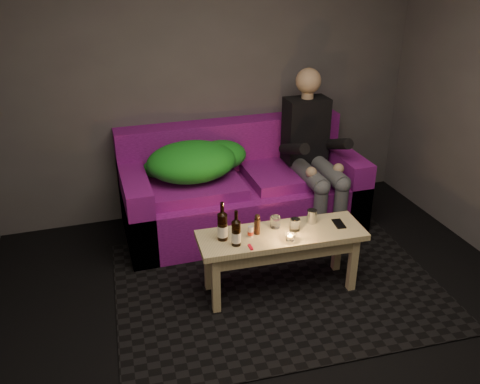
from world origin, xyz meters
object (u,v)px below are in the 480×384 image
Objects in this scene: beer_bottle_a at (222,226)px; beer_bottle_b at (236,233)px; person at (313,149)px; coffee_table at (281,243)px; steel_cup at (312,216)px; sofa at (241,191)px.

beer_bottle_a is 1.10× the size of beer_bottle_b.
coffee_table is at bearing -125.61° from person.
beer_bottle_b is (-1.02, -0.97, -0.14)m from person.
beer_bottle_a reaches higher than steel_cup.
steel_cup is at bearing -76.50° from sofa.
beer_bottle_a is 0.12m from beer_bottle_b.
person is 1.42m from beer_bottle_b.
coffee_table is 0.32m from steel_cup.
person is 0.94m from steel_cup.
sofa is 0.77m from person.
beer_bottle_b is at bearing -170.77° from coffee_table.
beer_bottle_b reaches higher than steel_cup.
beer_bottle_b is 0.65m from steel_cup.
person is at bearing 43.65° from beer_bottle_b.
sofa is at bearing 66.08° from beer_bottle_a.
coffee_table is at bearing 9.23° from beer_bottle_b.
person is 1.15× the size of coffee_table.
person is at bearing -15.64° from sofa.
person is 5.37× the size of beer_bottle_b.
person is 4.89× the size of beer_bottle_a.
person is at bearing 65.46° from steel_cup.
coffee_table is 0.42m from beer_bottle_b.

